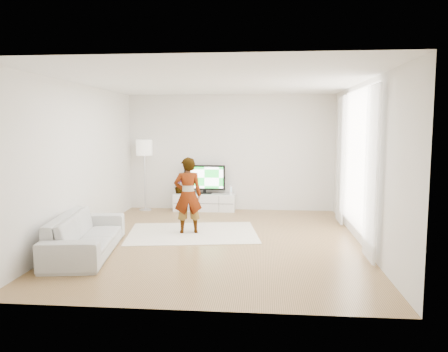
# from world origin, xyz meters

# --- Properties ---
(floor) EXTENTS (6.00, 6.00, 0.00)m
(floor) POSITION_xyz_m (0.00, 0.00, 0.00)
(floor) COLOR #A97D4C
(floor) RESTS_ON ground
(ceiling) EXTENTS (6.00, 6.00, 0.00)m
(ceiling) POSITION_xyz_m (0.00, 0.00, 2.80)
(ceiling) COLOR white
(ceiling) RESTS_ON wall_back
(wall_left) EXTENTS (0.02, 6.00, 2.80)m
(wall_left) POSITION_xyz_m (-2.50, 0.00, 1.40)
(wall_left) COLOR silver
(wall_left) RESTS_ON floor
(wall_right) EXTENTS (0.02, 6.00, 2.80)m
(wall_right) POSITION_xyz_m (2.50, 0.00, 1.40)
(wall_right) COLOR silver
(wall_right) RESTS_ON floor
(wall_back) EXTENTS (5.00, 0.02, 2.80)m
(wall_back) POSITION_xyz_m (0.00, 3.00, 1.40)
(wall_back) COLOR silver
(wall_back) RESTS_ON floor
(wall_front) EXTENTS (5.00, 0.02, 2.80)m
(wall_front) POSITION_xyz_m (0.00, -3.00, 1.40)
(wall_front) COLOR silver
(wall_front) RESTS_ON floor
(window) EXTENTS (0.01, 2.60, 2.50)m
(window) POSITION_xyz_m (2.48, 0.30, 1.45)
(window) COLOR white
(window) RESTS_ON wall_right
(curtain_near) EXTENTS (0.04, 0.70, 2.60)m
(curtain_near) POSITION_xyz_m (2.40, -1.00, 1.35)
(curtain_near) COLOR white
(curtain_near) RESTS_ON floor
(curtain_far) EXTENTS (0.04, 0.70, 2.60)m
(curtain_far) POSITION_xyz_m (2.40, 1.60, 1.35)
(curtain_far) COLOR white
(curtain_far) RESTS_ON floor
(media_console) EXTENTS (1.48, 0.42, 0.42)m
(media_console) POSITION_xyz_m (-0.61, 2.76, 0.21)
(media_console) COLOR white
(media_console) RESTS_ON floor
(television) EXTENTS (0.99, 0.20, 0.69)m
(television) POSITION_xyz_m (-0.61, 2.79, 0.79)
(television) COLOR black
(television) RESTS_ON media_console
(game_console) EXTENTS (0.06, 0.15, 0.21)m
(game_console) POSITION_xyz_m (0.04, 2.76, 0.52)
(game_console) COLOR white
(game_console) RESTS_ON media_console
(potted_plant) EXTENTS (0.23, 0.23, 0.36)m
(potted_plant) POSITION_xyz_m (-1.24, 2.77, 0.60)
(potted_plant) COLOR #3F7238
(potted_plant) RESTS_ON media_console
(rug) EXTENTS (2.66, 2.09, 0.01)m
(rug) POSITION_xyz_m (-0.54, 0.50, 0.01)
(rug) COLOR silver
(rug) RESTS_ON floor
(player) EXTENTS (0.59, 0.46, 1.45)m
(player) POSITION_xyz_m (-0.62, 0.50, 0.74)
(player) COLOR #334772
(player) RESTS_ON rug
(sofa) EXTENTS (1.16, 2.29, 0.64)m
(sofa) POSITION_xyz_m (-2.03, -0.98, 0.32)
(sofa) COLOR #B9B9B4
(sofa) RESTS_ON floor
(floor_lamp) EXTENTS (0.38, 0.38, 1.72)m
(floor_lamp) POSITION_xyz_m (-2.07, 2.70, 1.45)
(floor_lamp) COLOR silver
(floor_lamp) RESTS_ON floor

